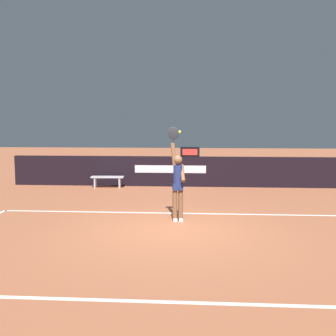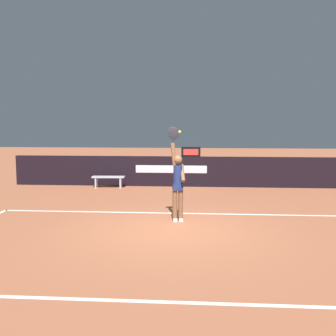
{
  "view_description": "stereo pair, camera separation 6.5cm",
  "coord_description": "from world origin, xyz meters",
  "px_view_note": "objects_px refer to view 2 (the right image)",
  "views": [
    {
      "loc": [
        0.55,
        -9.52,
        2.61
      ],
      "look_at": [
        -0.15,
        0.71,
        1.42
      ],
      "focal_mm": 42.9,
      "sensor_mm": 36.0,
      "label": 1
    },
    {
      "loc": [
        0.62,
        -9.52,
        2.61
      ],
      "look_at": [
        -0.15,
        0.71,
        1.42
      ],
      "focal_mm": 42.9,
      "sensor_mm": 36.0,
      "label": 2
    }
  ],
  "objects_px": {
    "courtside_bench_near": "(108,179)",
    "tennis_ball": "(180,132)",
    "speed_display": "(191,152)",
    "tennis_player": "(178,182)"
  },
  "relations": [
    {
      "from": "courtside_bench_near",
      "to": "speed_display",
      "type": "bearing_deg",
      "value": 10.86
    },
    {
      "from": "tennis_player",
      "to": "courtside_bench_near",
      "type": "distance_m",
      "value": 5.91
    },
    {
      "from": "speed_display",
      "to": "tennis_player",
      "type": "xyz_separation_m",
      "value": [
        -0.24,
        -5.68,
        -0.36
      ]
    },
    {
      "from": "tennis_ball",
      "to": "courtside_bench_near",
      "type": "height_order",
      "value": "tennis_ball"
    },
    {
      "from": "tennis_player",
      "to": "courtside_bench_near",
      "type": "relative_size",
      "value": 1.94
    },
    {
      "from": "speed_display",
      "to": "courtside_bench_near",
      "type": "xyz_separation_m",
      "value": [
        -3.23,
        -0.62,
        -1.05
      ]
    },
    {
      "from": "courtside_bench_near",
      "to": "tennis_ball",
      "type": "bearing_deg",
      "value": -60.17
    },
    {
      "from": "speed_display",
      "to": "tennis_ball",
      "type": "distance_m",
      "value": 6.02
    },
    {
      "from": "tennis_player",
      "to": "courtside_bench_near",
      "type": "xyz_separation_m",
      "value": [
        -2.99,
        5.06,
        -0.69
      ]
    },
    {
      "from": "tennis_player",
      "to": "courtside_bench_near",
      "type": "bearing_deg",
      "value": 120.58
    }
  ]
}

